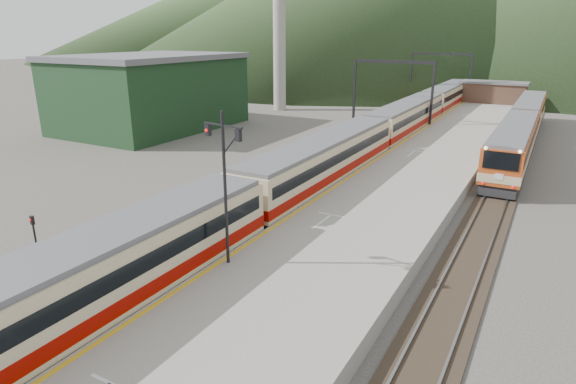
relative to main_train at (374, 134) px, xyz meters
The scene contains 16 objects.
track_main 2.32m from the main_train, 90.00° to the right, with size 2.60×200.00×0.23m.
track_far 5.51m from the main_train, 167.84° to the right, with size 2.60×200.00×0.23m.
track_second 11.73m from the main_train, ahead, with size 2.60×200.00×0.23m.
platform 6.59m from the main_train, 28.79° to the right, with size 8.00×100.00×1.00m, color gray.
gantry_near 14.63m from the main_train, 101.57° to the left, with size 9.55×0.25×8.00m.
gantry_far 39.18m from the main_train, 94.19° to the left, with size 9.55×0.25×8.00m.
warehouse 28.10m from the main_train, behind, with size 14.50×20.50×8.60m.
smokestack 32.98m from the main_train, 136.44° to the left, with size 1.80×1.80×30.00m, color #9E998E.
station_shed 37.35m from the main_train, 81.38° to the left, with size 9.40×4.40×3.10m.
hill_d 233.70m from the main_train, 121.10° to the left, with size 200.00×200.00×55.00m, color #2A4E25.
main_train is the anchor object (origin of this frame).
second_train 16.01m from the main_train, 44.08° to the left, with size 2.75×37.48×3.36m.
signal_mast 25.94m from the main_train, 85.13° to the right, with size 2.18×0.52×6.87m.
short_signal_b 11.08m from the main_train, 103.17° to the right, with size 0.26×0.23×2.27m.
short_signal_c 29.40m from the main_train, 105.43° to the right, with size 0.25×0.20×2.27m.
worker 31.53m from the main_train, 98.30° to the right, with size 0.56×0.37×1.53m, color #1E242E.
Camera 1 is at (14.15, -0.53, 10.90)m, focal length 30.00 mm.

